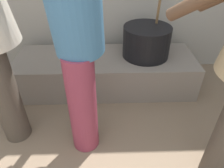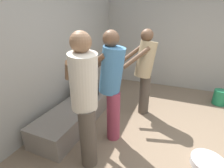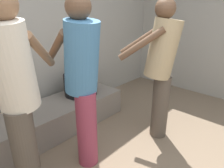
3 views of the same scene
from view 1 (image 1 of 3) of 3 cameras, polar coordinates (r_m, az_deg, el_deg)
name	(u,v)px [view 1 (image 1 of 3)]	position (r m, az deg, el deg)	size (l,w,h in m)	color
hearth_ledge	(105,72)	(2.22, -1.77, 3.29)	(1.80, 0.60, 0.35)	slate
cooking_pot_main	(146,41)	(2.12, 9.28, 11.30)	(0.46, 0.46, 0.75)	black
cook_in_blue_shirt	(76,29)	(1.23, -9.60, 14.38)	(0.45, 0.72, 1.63)	#8C3347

